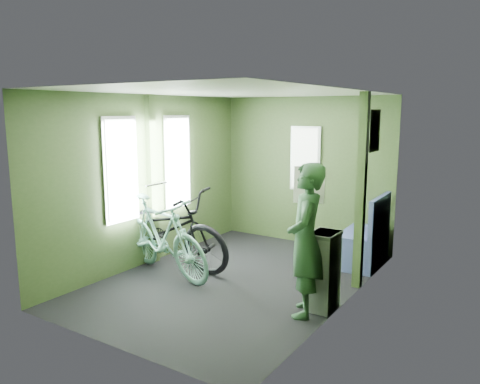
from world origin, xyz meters
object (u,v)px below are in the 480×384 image
object	(u,v)px
bicycle_mint	(163,276)
waste_box	(324,271)
bench_seat	(364,244)
bicycle_black	(167,266)
passenger	(306,240)

from	to	relation	value
bicycle_mint	waste_box	size ratio (longest dim) A/B	2.08
bicycle_mint	bench_seat	xyz separation A→B (m)	(2.01, 1.83, 0.29)
bicycle_black	bench_seat	bearing A→B (deg)	-54.44
bicycle_mint	passenger	xyz separation A→B (m)	(2.00, -0.06, 0.79)
bench_seat	passenger	bearing A→B (deg)	-92.14
bicycle_black	waste_box	xyz separation A→B (m)	(2.33, -0.14, 0.42)
waste_box	bench_seat	xyz separation A→B (m)	(-0.11, 1.67, -0.13)
passenger	bench_seat	size ratio (longest dim) A/B	1.63
waste_box	bench_seat	bearing A→B (deg)	93.88
waste_box	bench_seat	size ratio (longest dim) A/B	0.87
bicycle_black	waste_box	bearing A→B (deg)	-92.55
bicycle_black	bicycle_mint	distance (m)	0.37
bicycle_black	waste_box	size ratio (longest dim) A/B	2.43
passenger	waste_box	world-z (taller)	passenger
bicycle_mint	waste_box	bearing A→B (deg)	-71.57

